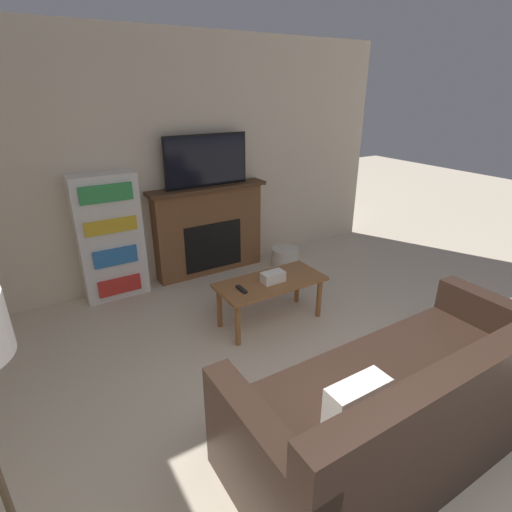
# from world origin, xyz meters

# --- Properties ---
(wall_back) EXTENTS (5.65, 0.06, 2.70)m
(wall_back) POSITION_xyz_m (0.00, 3.79, 1.35)
(wall_back) COLOR beige
(wall_back) RESTS_ON ground_plane
(fireplace) EXTENTS (1.43, 0.28, 1.08)m
(fireplace) POSITION_xyz_m (0.29, 3.64, 0.55)
(fireplace) COLOR brown
(fireplace) RESTS_ON ground_plane
(tv) EXTENTS (1.00, 0.03, 0.58)m
(tv) POSITION_xyz_m (0.29, 3.62, 1.37)
(tv) COLOR black
(tv) RESTS_ON fireplace
(couch) EXTENTS (2.25, 0.96, 0.92)m
(couch) POSITION_xyz_m (0.18, 0.61, 0.31)
(couch) COLOR black
(couch) RESTS_ON ground_plane
(coffee_table) EXTENTS (1.04, 0.48, 0.44)m
(coffee_table) POSITION_xyz_m (0.28, 2.27, 0.38)
(coffee_table) COLOR brown
(coffee_table) RESTS_ON ground_plane
(tissue_box) EXTENTS (0.22, 0.12, 0.10)m
(tissue_box) POSITION_xyz_m (0.28, 2.24, 0.49)
(tissue_box) COLOR white
(tissue_box) RESTS_ON coffee_table
(remote_control) EXTENTS (0.04, 0.15, 0.02)m
(remote_control) POSITION_xyz_m (-0.05, 2.25, 0.46)
(remote_control) COLOR black
(remote_control) RESTS_ON coffee_table
(bookshelf) EXTENTS (0.65, 0.29, 1.35)m
(bookshelf) POSITION_xyz_m (-0.86, 3.62, 0.67)
(bookshelf) COLOR white
(bookshelf) RESTS_ON ground_plane
(storage_basket) EXTENTS (0.35, 0.35, 0.23)m
(storage_basket) POSITION_xyz_m (1.19, 3.30, 0.11)
(storage_basket) COLOR silver
(storage_basket) RESTS_ON ground_plane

